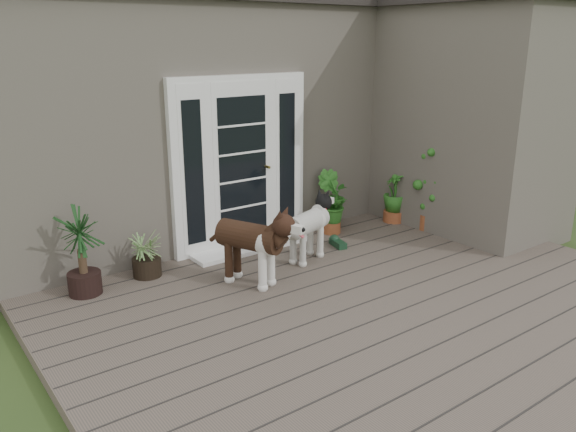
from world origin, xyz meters
TOP-DOWN VIEW (x-y plane):
  - deck at (0.00, 0.40)m, footprint 6.20×4.60m
  - house_main at (0.00, 4.65)m, footprint 7.40×4.00m
  - roof_main at (0.00, 4.65)m, footprint 7.60×4.20m
  - house_wing at (2.90, 1.50)m, footprint 1.60×2.40m
  - door_unit at (-0.20, 2.60)m, footprint 1.90×0.14m
  - door_step at (-0.20, 2.40)m, footprint 1.60×0.40m
  - brindle_dog at (-0.80, 1.50)m, footprint 0.76×1.03m
  - white_dog at (0.13, 1.68)m, footprint 0.90×0.60m
  - spider_plant at (-1.61, 2.37)m, footprint 0.68×0.68m
  - yucca at (-2.33, 2.31)m, footprint 0.78×0.78m
  - herb_a at (1.03, 2.27)m, footprint 0.63×0.63m
  - herb_b at (1.12, 2.40)m, footprint 0.58×0.58m
  - herb_c at (2.10, 2.13)m, footprint 0.54×0.54m
  - sapling at (2.24, 1.59)m, footprint 0.49×0.49m
  - clog_left at (0.35, 2.34)m, footprint 0.19×0.34m
  - clog_right at (0.75, 1.81)m, footprint 0.23×0.37m

SIDE VIEW (x-z plane):
  - deck at x=0.00m, z-range 0.00..0.12m
  - door_step at x=-0.20m, z-range 0.12..0.17m
  - clog_left at x=0.35m, z-range 0.12..0.22m
  - clog_right at x=0.75m, z-range 0.12..0.22m
  - spider_plant at x=-1.61m, z-range 0.12..0.69m
  - herb_a at x=1.03m, z-range 0.12..0.70m
  - herb_c at x=2.10m, z-range 0.12..0.73m
  - herb_b at x=1.12m, z-range 0.12..0.74m
  - white_dog at x=0.13m, z-range 0.12..0.81m
  - brindle_dog at x=-0.80m, z-range 0.12..0.91m
  - yucca at x=-2.33m, z-range 0.12..1.06m
  - sapling at x=2.24m, z-range 0.12..1.67m
  - door_unit at x=-0.20m, z-range 0.12..2.27m
  - house_main at x=0.00m, z-range 0.00..3.10m
  - house_wing at x=2.90m, z-range 0.00..3.10m
  - roof_main at x=0.00m, z-range 3.10..3.30m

